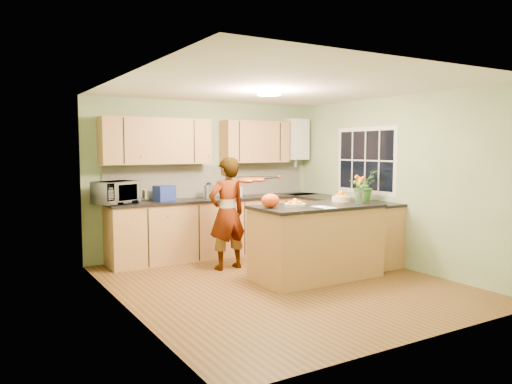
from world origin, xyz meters
TOP-DOWN VIEW (x-y plane):
  - floor at (0.00, 0.00)m, footprint 4.50×4.50m
  - ceiling at (0.00, 0.00)m, footprint 4.00×4.50m
  - wall_back at (0.00, 2.25)m, footprint 4.00×0.02m
  - wall_front at (0.00, -2.25)m, footprint 4.00×0.02m
  - wall_left at (-2.00, 0.00)m, footprint 0.02×4.50m
  - wall_right at (2.00, 0.00)m, footprint 0.02×4.50m
  - back_counter at (0.10, 1.95)m, footprint 3.64×0.62m
  - right_counter at (1.70, 0.85)m, footprint 0.62×2.24m
  - splashback at (0.10, 2.23)m, footprint 3.60×0.02m
  - upper_cabinets at (-0.18, 2.08)m, footprint 3.20×0.34m
  - boiler at (1.70, 2.09)m, footprint 0.40×0.30m
  - window_right at (1.99, 0.60)m, footprint 0.01×1.30m
  - light_switch at (-1.99, -0.60)m, footprint 0.02×0.09m
  - ceiling_lamp at (0.00, 0.30)m, footprint 0.30×0.30m
  - peninsula_island at (0.57, 0.00)m, footprint 1.72×0.88m
  - fruit_dish at (0.22, 0.00)m, footprint 0.27×0.27m
  - orange_bowl at (1.12, 0.15)m, footprint 0.26×0.26m
  - flower_vase at (1.17, -0.18)m, footprint 0.23×0.23m
  - orange_bag at (-0.13, 0.05)m, footprint 0.29×0.27m
  - papers at (0.47, -0.30)m, footprint 0.20×0.27m
  - violinist at (-0.23, 1.05)m, footprint 0.61×0.42m
  - violin at (-0.03, 0.83)m, footprint 0.67×0.58m
  - microwave at (-1.58, 1.92)m, footprint 0.70×0.61m
  - blue_box at (-0.82, 1.98)m, footprint 0.33×0.28m
  - kettle at (-0.10, 1.93)m, footprint 0.16×0.16m
  - jar_cream at (0.31, 1.96)m, footprint 0.14×0.14m
  - jar_white at (0.48, 1.96)m, footprint 0.11×0.11m
  - potted_plant at (1.70, 0.33)m, footprint 0.53×0.50m

SIDE VIEW (x-z plane):
  - floor at x=0.00m, z-range 0.00..0.00m
  - back_counter at x=0.10m, z-range 0.00..0.94m
  - right_counter at x=1.70m, z-range 0.00..0.94m
  - peninsula_island at x=0.57m, z-range 0.00..0.99m
  - violinist at x=-0.23m, z-range 0.00..1.61m
  - papers at x=0.47m, z-range 0.99..1.00m
  - jar_white at x=0.48m, z-range 0.94..1.10m
  - fruit_dish at x=0.22m, z-range 0.98..1.07m
  - jar_cream at x=0.31m, z-range 0.94..1.11m
  - orange_bowl at x=1.12m, z-range 0.97..1.12m
  - blue_box at x=-0.82m, z-range 0.94..1.17m
  - kettle at x=-0.10m, z-range 0.91..1.22m
  - orange_bag at x=-0.13m, z-range 0.99..1.17m
  - microwave at x=-1.58m, z-range 0.94..1.27m
  - potted_plant at x=1.70m, z-range 0.94..1.42m
  - splashback at x=0.10m, z-range 0.94..1.46m
  - wall_back at x=0.00m, z-range 0.00..2.50m
  - wall_front at x=0.00m, z-range 0.00..2.50m
  - wall_left at x=-2.00m, z-range 0.00..2.50m
  - wall_right at x=2.00m, z-range 0.00..2.50m
  - flower_vase at x=1.17m, z-range 1.06..1.49m
  - violin at x=-0.03m, z-range 1.21..1.37m
  - light_switch at x=-1.99m, z-range 1.26..1.34m
  - window_right at x=1.99m, z-range 1.02..2.08m
  - upper_cabinets at x=-0.18m, z-range 1.50..2.20m
  - boiler at x=1.70m, z-range 1.47..2.33m
  - ceiling_lamp at x=0.00m, z-range 2.43..2.50m
  - ceiling at x=0.00m, z-range 2.49..2.51m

